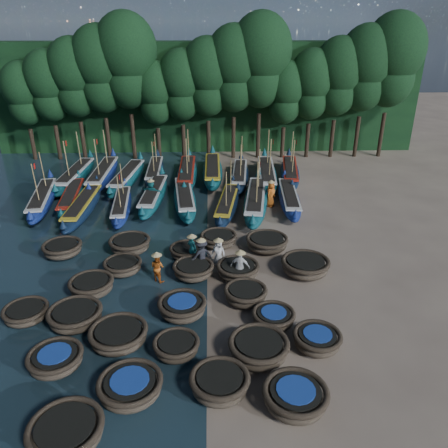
{
  "coord_description": "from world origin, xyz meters",
  "views": [
    {
      "loc": [
        0.23,
        -19.85,
        11.65
      ],
      "look_at": [
        0.95,
        2.37,
        1.3
      ],
      "focal_mm": 35.0,
      "sensor_mm": 36.0,
      "label": 1
    }
  ],
  "objects_px": {
    "coracle_22": "(187,251)",
    "long_boat_7": "(256,201)",
    "coracle_13": "(246,294)",
    "coracle_1": "(66,432)",
    "long_boat_14": "(213,171)",
    "coracle_14": "(273,317)",
    "fisherman_3": "(201,254)",
    "coracle_12": "(182,307)",
    "coracle_7": "(176,346)",
    "long_boat_5": "(185,198)",
    "long_boat_3": "(121,205)",
    "fisherman_6": "(271,193)",
    "coracle_17": "(193,270)",
    "coracle_18": "(238,270)",
    "long_boat_17": "(290,172)",
    "coracle_5": "(56,359)",
    "long_boat_11": "(127,177)",
    "coracle_8": "(259,348)",
    "coracle_11": "(75,316)",
    "coracle_23": "(219,239)",
    "coracle_24": "(267,242)",
    "coracle_4": "(295,397)",
    "fisherman_2": "(157,266)",
    "long_boat_12": "(155,171)",
    "long_boat_2": "(83,206)",
    "fisherman_0": "(218,251)",
    "long_boat_1": "(72,198)",
    "long_boat_15": "(240,175)",
    "long_boat_16": "(267,175)",
    "long_boat_10": "(103,175)",
    "fisherman_1": "(192,247)",
    "coracle_19": "(305,266)",
    "long_boat_8": "(289,198)",
    "long_boat_9": "(76,176)",
    "fisherman_5": "(152,192)",
    "coracle_10": "(26,313)",
    "long_boat_4": "(154,195)",
    "coracle_15": "(92,286)",
    "coracle_2": "(130,386)",
    "coracle_9": "(317,340)",
    "long_boat_0": "(42,199)",
    "coracle_3": "(220,383)",
    "coracle_21": "(130,244)"
  },
  "relations": [
    {
      "from": "coracle_22",
      "to": "long_boat_7",
      "type": "bearing_deg",
      "value": 56.41
    },
    {
      "from": "long_boat_7",
      "to": "coracle_13",
      "type": "bearing_deg",
      "value": -89.75
    },
    {
      "from": "coracle_1",
      "to": "long_boat_14",
      "type": "relative_size",
      "value": 0.27
    },
    {
      "from": "coracle_14",
      "to": "fisherman_3",
      "type": "bearing_deg",
      "value": 123.65
    },
    {
      "from": "coracle_12",
      "to": "fisherman_3",
      "type": "height_order",
      "value": "fisherman_3"
    },
    {
      "from": "coracle_7",
      "to": "long_boat_5",
      "type": "xyz_separation_m",
      "value": [
        -0.42,
        14.95,
        0.18
      ]
    },
    {
      "from": "long_boat_3",
      "to": "fisherman_6",
      "type": "relative_size",
      "value": 3.6
    },
    {
      "from": "coracle_17",
      "to": "coracle_18",
      "type": "height_order",
      "value": "coracle_18"
    },
    {
      "from": "long_boat_17",
      "to": "coracle_5",
      "type": "bearing_deg",
      "value": -112.29
    },
    {
      "from": "coracle_1",
      "to": "long_boat_11",
      "type": "relative_size",
      "value": 0.29
    },
    {
      "from": "coracle_8",
      "to": "coracle_11",
      "type": "xyz_separation_m",
      "value": [
        -7.48,
        2.28,
        -0.04
      ]
    },
    {
      "from": "coracle_23",
      "to": "coracle_24",
      "type": "bearing_deg",
      "value": -11.55
    },
    {
      "from": "coracle_4",
      "to": "coracle_17",
      "type": "height_order",
      "value": "coracle_4"
    },
    {
      "from": "fisherman_2",
      "to": "fisherman_3",
      "type": "bearing_deg",
      "value": -118.69
    },
    {
      "from": "long_boat_11",
      "to": "long_boat_12",
      "type": "xyz_separation_m",
      "value": [
        1.95,
        1.55,
        -0.05
      ]
    },
    {
      "from": "coracle_12",
      "to": "long_boat_12",
      "type": "distance_m",
      "value": 18.87
    },
    {
      "from": "long_boat_2",
      "to": "fisherman_0",
      "type": "bearing_deg",
      "value": -37.26
    },
    {
      "from": "fisherman_6",
      "to": "long_boat_1",
      "type": "bearing_deg",
      "value": 122.0
    },
    {
      "from": "coracle_1",
      "to": "long_boat_14",
      "type": "height_order",
      "value": "long_boat_14"
    },
    {
      "from": "coracle_13",
      "to": "fisherman_2",
      "type": "relative_size",
      "value": 1.18
    },
    {
      "from": "long_boat_3",
      "to": "fisherman_3",
      "type": "height_order",
      "value": "long_boat_3"
    },
    {
      "from": "long_boat_15",
      "to": "fisherman_0",
      "type": "distance_m",
      "value": 13.18
    },
    {
      "from": "coracle_12",
      "to": "long_boat_16",
      "type": "relative_size",
      "value": 0.25
    },
    {
      "from": "coracle_12",
      "to": "coracle_14",
      "type": "xyz_separation_m",
      "value": [
        3.85,
        -0.75,
        -0.07
      ]
    },
    {
      "from": "long_boat_10",
      "to": "long_boat_7",
      "type": "bearing_deg",
      "value": -26.99
    },
    {
      "from": "fisherman_1",
      "to": "coracle_13",
      "type": "bearing_deg",
      "value": 163.7
    },
    {
      "from": "fisherman_1",
      "to": "long_boat_11",
      "type": "bearing_deg",
      "value": -26.79
    },
    {
      "from": "coracle_12",
      "to": "fisherman_6",
      "type": "distance_m",
      "value": 13.42
    },
    {
      "from": "coracle_19",
      "to": "long_boat_8",
      "type": "bearing_deg",
      "value": 85.57
    },
    {
      "from": "long_boat_9",
      "to": "fisherman_5",
      "type": "height_order",
      "value": "long_boat_9"
    },
    {
      "from": "long_boat_9",
      "to": "coracle_1",
      "type": "bearing_deg",
      "value": -72.75
    },
    {
      "from": "coracle_10",
      "to": "fisherman_0",
      "type": "height_order",
      "value": "fisherman_0"
    },
    {
      "from": "coracle_13",
      "to": "coracle_17",
      "type": "distance_m",
      "value": 3.3
    },
    {
      "from": "coracle_5",
      "to": "long_boat_4",
      "type": "xyz_separation_m",
      "value": [
        1.75,
        16.21,
        0.16
      ]
    },
    {
      "from": "coracle_8",
      "to": "coracle_7",
      "type": "bearing_deg",
      "value": 174.31
    },
    {
      "from": "coracle_19",
      "to": "fisherman_6",
      "type": "bearing_deg",
      "value": 93.8
    },
    {
      "from": "coracle_13",
      "to": "fisherman_3",
      "type": "distance_m",
      "value": 3.6
    },
    {
      "from": "coracle_15",
      "to": "coracle_10",
      "type": "bearing_deg",
      "value": -140.06
    },
    {
      "from": "coracle_2",
      "to": "long_boat_10",
      "type": "height_order",
      "value": "long_boat_10"
    },
    {
      "from": "coracle_9",
      "to": "coracle_23",
      "type": "relative_size",
      "value": 0.77
    },
    {
      "from": "long_boat_0",
      "to": "long_boat_9",
      "type": "distance_m",
      "value": 4.99
    },
    {
      "from": "coracle_3",
      "to": "coracle_21",
      "type": "distance_m",
      "value": 11.37
    },
    {
      "from": "coracle_22",
      "to": "long_boat_12",
      "type": "distance_m",
      "value": 13.74
    },
    {
      "from": "coracle_4",
      "to": "long_boat_5",
      "type": "distance_m",
      "value": 18.19
    },
    {
      "from": "coracle_12",
      "to": "long_boat_0",
      "type": "height_order",
      "value": "long_boat_0"
    },
    {
      "from": "coracle_14",
      "to": "fisherman_2",
      "type": "bearing_deg",
      "value": 144.92
    },
    {
      "from": "long_boat_7",
      "to": "long_boat_14",
      "type": "bearing_deg",
      "value": 121.71
    },
    {
      "from": "coracle_4",
      "to": "coracle_17",
      "type": "xyz_separation_m",
      "value": [
        -3.6,
        8.26,
        -0.04
      ]
    },
    {
      "from": "long_boat_5",
      "to": "long_boat_12",
      "type": "height_order",
      "value": "long_boat_12"
    },
    {
      "from": "coracle_17",
      "to": "long_boat_14",
      "type": "relative_size",
      "value": 0.24
    }
  ]
}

